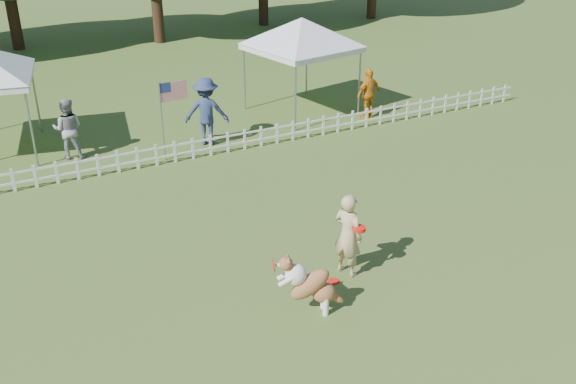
% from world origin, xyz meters
% --- Properties ---
extents(ground, '(120.00, 120.00, 0.00)m').
position_xyz_m(ground, '(0.00, 0.00, 0.00)').
color(ground, '#33561B').
rests_on(ground, ground).
extents(picket_fence, '(22.00, 0.08, 0.60)m').
position_xyz_m(picket_fence, '(0.00, 7.00, 0.30)').
color(picket_fence, white).
rests_on(picket_fence, ground).
extents(handler, '(0.59, 0.71, 1.65)m').
position_xyz_m(handler, '(0.49, 0.38, 0.82)').
color(handler, tan).
rests_on(handler, ground).
extents(dog, '(1.18, 0.72, 1.15)m').
position_xyz_m(dog, '(-0.71, -0.41, 0.58)').
color(dog, brown).
rests_on(dog, ground).
extents(frisbee_on_turf, '(0.22, 0.22, 0.02)m').
position_xyz_m(frisbee_on_turf, '(0.12, 0.23, 0.01)').
color(frisbee_on_turf, red).
rests_on(frisbee_on_turf, ground).
extents(canopy_tent_right, '(3.33, 3.33, 2.92)m').
position_xyz_m(canopy_tent_right, '(4.21, 9.25, 1.46)').
color(canopy_tent_right, silver).
rests_on(canopy_tent_right, ground).
extents(flag_pole, '(0.82, 0.17, 2.13)m').
position_xyz_m(flag_pole, '(-0.94, 7.28, 1.07)').
color(flag_pole, gray).
rests_on(flag_pole, ground).
extents(spectator_a, '(0.96, 0.85, 1.63)m').
position_xyz_m(spectator_a, '(-3.13, 8.58, 0.82)').
color(spectator_a, gray).
rests_on(spectator_a, ground).
extents(spectator_b, '(1.42, 1.17, 1.91)m').
position_xyz_m(spectator_b, '(0.50, 7.90, 0.95)').
color(spectator_b, navy).
rests_on(spectator_b, ground).
extents(spectator_c, '(0.98, 0.55, 1.57)m').
position_xyz_m(spectator_c, '(5.77, 7.73, 0.79)').
color(spectator_c, orange).
rests_on(spectator_c, ground).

